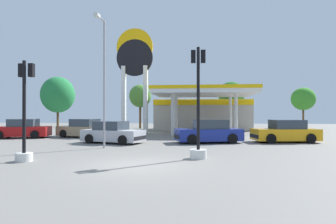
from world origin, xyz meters
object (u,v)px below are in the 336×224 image
Objects in this scene: traffic_signal_0 at (198,123)px; car_1 at (209,132)px; station_pole_sign at (135,68)px; car_3 at (113,133)px; car_0 at (22,129)px; tree_1 at (140,96)px; car_2 at (285,132)px; corner_streetlamp at (103,71)px; tree_0 at (58,95)px; car_4 at (84,129)px; tree_2 at (231,94)px; tree_3 at (303,99)px; traffic_signal_1 at (25,126)px.

car_1 is at bearing 83.79° from traffic_signal_0.
station_pole_sign is 2.41× the size of car_3.
car_0 is 17.15m from tree_1.
car_2 is (20.35, -1.37, 0.01)m from car_0.
car_0 is 11.37m from corner_streetlamp.
tree_0 reaches higher than car_2.
car_4 reaches higher than car_3.
car_2 is at bearing 51.74° from traffic_signal_0.
car_4 is (-3.08, -5.62, -6.00)m from station_pole_sign.
traffic_signal_0 is at bearing -72.70° from tree_1.
corner_streetlamp is at bearing -115.02° from tree_2.
traffic_signal_1 is at bearing -127.49° from tree_3.
station_pole_sign is 1.99× the size of tree_3.
tree_0 is (-25.76, 17.82, 3.93)m from car_2.
car_2 is at bearing -32.85° from station_pole_sign.
car_3 is 18.95m from tree_1.
traffic_signal_0 is (6.41, -15.72, -5.12)m from station_pole_sign.
car_4 is 19.78m from tree_2.
tree_1 is at bearing 90.80° from traffic_signal_1.
car_2 is at bearing -8.85° from car_4.
station_pole_sign is 16.00m from car_2.
tree_3 is at bearing 34.31° from car_4.
car_1 is 19.84m from tree_1.
corner_streetlamp reaches higher than car_0.
station_pole_sign is 16.63m from tree_0.
tree_1 is at bearing 95.79° from car_3.
tree_0 is (-13.30, 9.77, -2.06)m from station_pole_sign.
car_3 is (-11.78, -1.76, -0.04)m from car_2.
tree_0 is at bearing 174.97° from tree_1.
tree_0 reaches higher than car_4.
traffic_signal_1 is at bearing -112.17° from corner_streetlamp.
car_4 is 14.90m from tree_1.
car_4 is at bearing 100.97° from traffic_signal_1.
traffic_signal_0 reaches higher than car_3.
tree_3 reaches higher than car_3.
tree_2 is 22.92m from corner_streetlamp.
tree_1 is (12.10, -1.07, -0.34)m from tree_0.
car_1 is at bearing -42.46° from tree_0.
car_2 is 12.91m from corner_streetlamp.
tree_0 is (-13.98, 19.57, 3.97)m from car_3.
car_4 is at bearing -145.69° from tree_3.
traffic_signal_1 is 26.07m from tree_1.
car_4 is 11.83m from traffic_signal_1.
corner_streetlamp is at bearing -34.11° from car_0.
traffic_signal_0 reaches higher than car_1.
tree_2 is at bearing 44.83° from car_4.
traffic_signal_0 is 0.69× the size of tree_0.
traffic_signal_1 is at bearing -168.33° from traffic_signal_0.
car_0 is at bearing 123.81° from traffic_signal_1.
tree_2 is at bearing -4.05° from tree_0.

